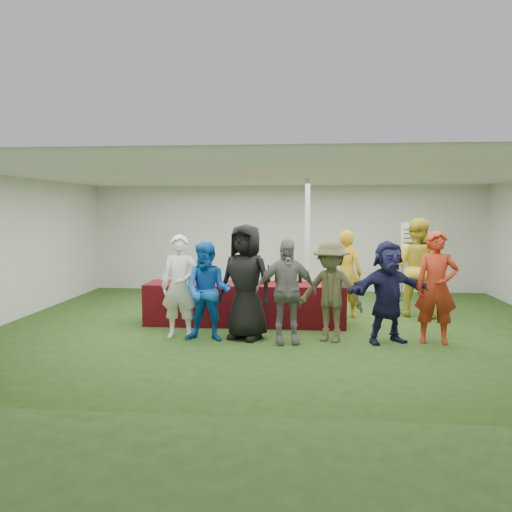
# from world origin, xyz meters

# --- Properties ---
(ground) EXTENTS (60.00, 60.00, 0.00)m
(ground) POSITION_xyz_m (0.00, 0.00, 0.00)
(ground) COLOR #284719
(ground) RESTS_ON ground
(tent) EXTENTS (10.00, 10.00, 10.00)m
(tent) POSITION_xyz_m (0.50, 1.20, 1.35)
(tent) COLOR white
(tent) RESTS_ON ground
(serving_table) EXTENTS (3.60, 0.80, 0.75)m
(serving_table) POSITION_xyz_m (-0.63, 0.09, 0.38)
(serving_table) COLOR #5C0709
(serving_table) RESTS_ON ground
(wine_bottles) EXTENTS (0.75, 0.14, 0.32)m
(wine_bottles) POSITION_xyz_m (-0.01, 0.25, 0.87)
(wine_bottles) COLOR black
(wine_bottles) RESTS_ON serving_table
(wine_glasses) EXTENTS (2.86, 0.15, 0.16)m
(wine_glasses) POSITION_xyz_m (-1.04, -0.15, 0.86)
(wine_glasses) COLOR silver
(wine_glasses) RESTS_ON serving_table
(water_bottle) EXTENTS (0.07, 0.07, 0.23)m
(water_bottle) POSITION_xyz_m (-0.61, 0.17, 0.85)
(water_bottle) COLOR silver
(water_bottle) RESTS_ON serving_table
(bar_towel) EXTENTS (0.25, 0.18, 0.03)m
(bar_towel) POSITION_xyz_m (0.93, 0.14, 0.77)
(bar_towel) COLOR white
(bar_towel) RESTS_ON serving_table
(dump_bucket) EXTENTS (0.24, 0.24, 0.18)m
(dump_bucket) POSITION_xyz_m (1.02, -0.13, 0.84)
(dump_bucket) COLOR slate
(dump_bucket) RESTS_ON serving_table
(wine_list_sign) EXTENTS (0.50, 0.03, 1.80)m
(wine_list_sign) POSITION_xyz_m (2.86, 2.61, 1.32)
(wine_list_sign) COLOR slate
(wine_list_sign) RESTS_ON ground
(staff_pourer) EXTENTS (0.73, 0.62, 1.69)m
(staff_pourer) POSITION_xyz_m (1.26, 0.93, 0.85)
(staff_pourer) COLOR gold
(staff_pourer) RESTS_ON ground
(staff_back) EXTENTS (1.17, 1.09, 1.92)m
(staff_back) POSITION_xyz_m (2.61, 1.08, 0.96)
(staff_back) COLOR gold
(staff_back) RESTS_ON ground
(customer_0) EXTENTS (0.63, 0.43, 1.68)m
(customer_0) POSITION_xyz_m (-1.58, -0.96, 0.84)
(customer_0) COLOR white
(customer_0) RESTS_ON ground
(customer_1) EXTENTS (0.82, 0.66, 1.58)m
(customer_1) POSITION_xyz_m (-1.10, -1.11, 0.79)
(customer_1) COLOR blue
(customer_1) RESTS_ON ground
(customer_2) EXTENTS (1.06, 0.87, 1.85)m
(customer_2) POSITION_xyz_m (-0.51, -0.93, 0.93)
(customer_2) COLOR black
(customer_2) RESTS_ON ground
(customer_3) EXTENTS (1.01, 0.56, 1.64)m
(customer_3) POSITION_xyz_m (0.14, -1.15, 0.82)
(customer_3) COLOR slate
(customer_3) RESTS_ON ground
(customer_4) EXTENTS (1.18, 0.91, 1.61)m
(customer_4) POSITION_xyz_m (0.84, -0.97, 0.80)
(customer_4) COLOR #4A4A2B
(customer_4) RESTS_ON ground
(customer_5) EXTENTS (1.56, 0.96, 1.61)m
(customer_5) POSITION_xyz_m (1.73, -0.98, 0.80)
(customer_5) COLOR #18183D
(customer_5) RESTS_ON ground
(customer_6) EXTENTS (0.69, 0.50, 1.75)m
(customer_6) POSITION_xyz_m (2.47, -0.94, 0.88)
(customer_6) COLOR #AB2B15
(customer_6) RESTS_ON ground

